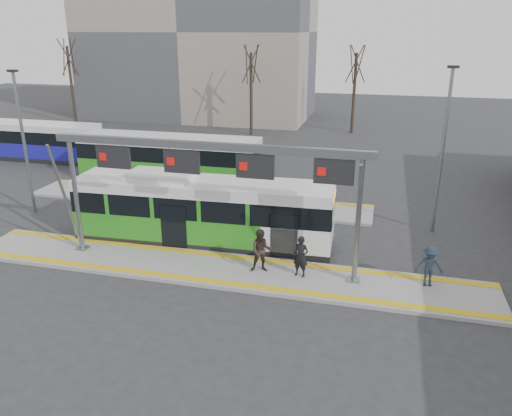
% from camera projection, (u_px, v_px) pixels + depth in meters
% --- Properties ---
extents(ground, '(120.00, 120.00, 0.00)m').
position_uv_depth(ground, '(218.00, 271.00, 20.64)').
color(ground, '#2D2D30').
rests_on(ground, ground).
extents(platform_main, '(22.00, 3.00, 0.15)m').
position_uv_depth(platform_main, '(218.00, 269.00, 20.62)').
color(platform_main, gray).
rests_on(platform_main, ground).
extents(platform_second, '(20.00, 3.00, 0.15)m').
position_uv_depth(platform_second, '(196.00, 200.00, 28.83)').
color(platform_second, gray).
rests_on(platform_second, ground).
extents(tactile_main, '(22.00, 2.65, 0.02)m').
position_uv_depth(tactile_main, '(218.00, 268.00, 20.59)').
color(tactile_main, gold).
rests_on(tactile_main, platform_main).
extents(tactile_second, '(20.00, 0.35, 0.02)m').
position_uv_depth(tactile_second, '(203.00, 193.00, 29.85)').
color(tactile_second, gold).
rests_on(tactile_second, platform_second).
extents(gantry, '(13.00, 1.68, 5.20)m').
position_uv_depth(gantry, '(209.00, 169.00, 19.48)').
color(gantry, slate).
rests_on(gantry, platform_main).
extents(apartment_block, '(24.50, 12.50, 18.40)m').
position_uv_depth(apartment_block, '(198.00, 30.00, 53.51)').
color(apartment_block, gray).
rests_on(apartment_block, ground).
extents(hero_bus, '(11.98, 3.05, 3.27)m').
position_uv_depth(hero_bus, '(203.00, 212.00, 23.00)').
color(hero_bus, black).
rests_on(hero_bus, ground).
extents(bg_bus_green, '(11.84, 2.65, 2.95)m').
position_uv_depth(bg_bus_green, '(169.00, 159.00, 32.26)').
color(bg_bus_green, black).
rests_on(bg_bus_green, ground).
extents(bg_bus_blue, '(10.64, 2.37, 2.77)m').
position_uv_depth(bg_bus_blue, '(32.00, 141.00, 37.69)').
color(bg_bus_blue, black).
rests_on(bg_bus_blue, ground).
extents(passenger_a, '(0.67, 0.50, 1.68)m').
position_uv_depth(passenger_a, '(301.00, 257.00, 19.66)').
color(passenger_a, black).
rests_on(passenger_a, platform_main).
extents(passenger_b, '(1.02, 0.88, 1.80)m').
position_uv_depth(passenger_b, '(261.00, 251.00, 20.03)').
color(passenger_b, '#2F231F').
rests_on(passenger_b, platform_main).
extents(passenger_c, '(1.11, 0.70, 1.64)m').
position_uv_depth(passenger_c, '(430.00, 266.00, 18.92)').
color(passenger_c, '#1D2935').
rests_on(passenger_c, platform_main).
extents(tree_left, '(1.40, 1.40, 8.33)m').
position_uv_depth(tree_left, '(251.00, 65.00, 44.59)').
color(tree_left, '#382B21').
rests_on(tree_left, ground).
extents(tree_mid, '(1.40, 1.40, 8.26)m').
position_uv_depth(tree_mid, '(356.00, 65.00, 45.41)').
color(tree_mid, '#382B21').
rests_on(tree_mid, ground).
extents(tree_far, '(1.40, 1.40, 8.75)m').
position_uv_depth(tree_far, '(68.00, 58.00, 49.40)').
color(tree_far, '#382B21').
rests_on(tree_far, ground).
extents(lamp_west, '(0.50, 0.25, 7.52)m').
position_uv_depth(lamp_west, '(24.00, 140.00, 25.88)').
color(lamp_west, slate).
rests_on(lamp_west, ground).
extents(lamp_east, '(0.50, 0.25, 7.92)m').
position_uv_depth(lamp_east, '(443.00, 148.00, 23.24)').
color(lamp_east, slate).
rests_on(lamp_east, ground).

